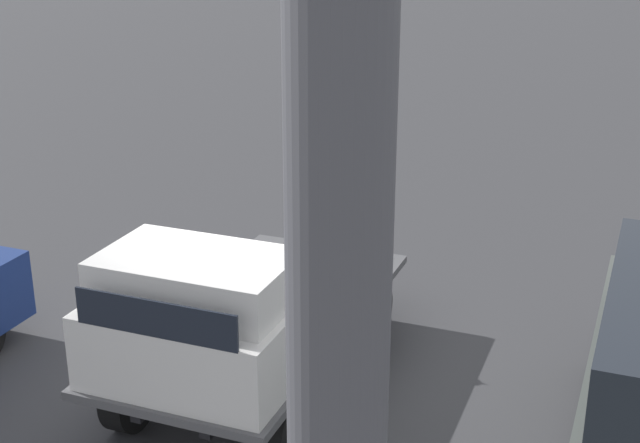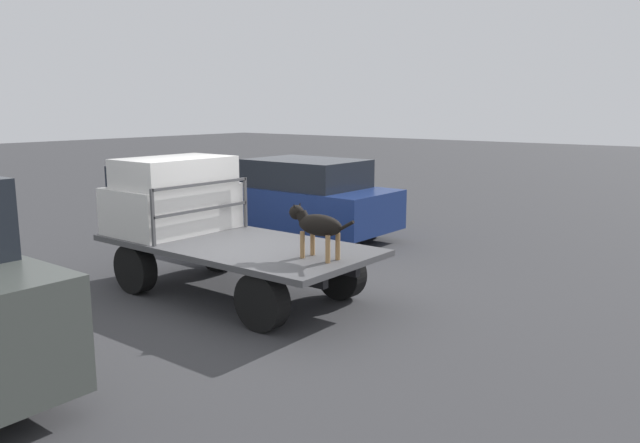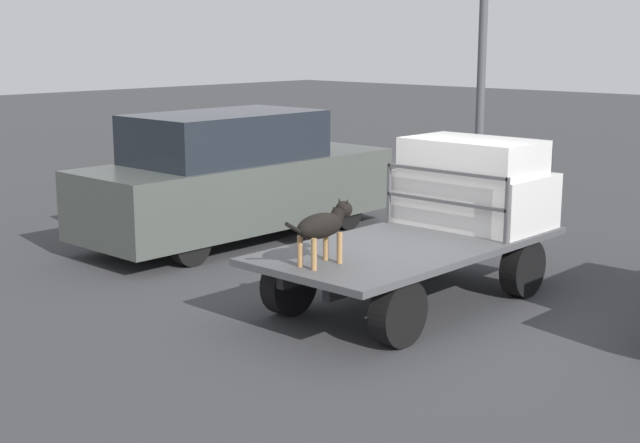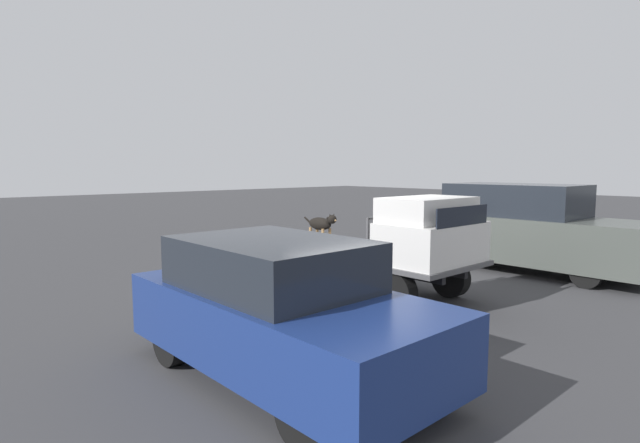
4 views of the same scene
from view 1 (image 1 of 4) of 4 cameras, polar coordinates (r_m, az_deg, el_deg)
ground_plane at (r=9.45m, az=-3.68°, el=-10.07°), size 80.00×80.00×0.00m
flatbed_truck at (r=9.17m, az=-3.76°, el=-7.01°), size 4.00×1.90×0.77m
truck_cab at (r=7.80m, az=-8.00°, el=-6.34°), size 1.21×1.78×1.11m
truck_headboard at (r=8.32m, az=-5.83°, el=-4.56°), size 0.04×1.78×0.78m
dog at (r=10.13m, az=-0.13°, el=-0.37°), size 1.02×0.27×0.68m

